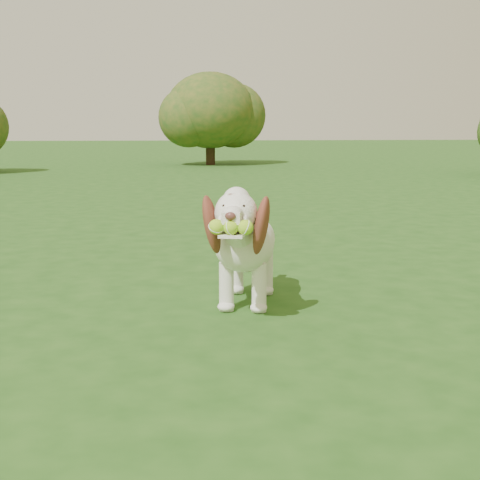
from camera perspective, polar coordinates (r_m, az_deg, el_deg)
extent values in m
plane|color=#204A15|center=(3.44, 9.70, -6.98)|extent=(80.00, 80.00, 0.00)
ellipsoid|color=white|center=(3.72, 0.65, -0.27)|extent=(0.43, 0.63, 0.31)
ellipsoid|color=white|center=(3.50, 0.20, -0.32)|extent=(0.36, 0.36, 0.30)
ellipsoid|color=white|center=(3.92, 1.02, 0.12)|extent=(0.33, 0.33, 0.27)
cylinder|color=white|center=(3.38, -0.06, 0.66)|extent=(0.21, 0.27, 0.23)
sphere|color=white|center=(3.25, -0.34, 2.33)|extent=(0.25, 0.25, 0.21)
sphere|color=white|center=(3.26, -0.30, 3.37)|extent=(0.17, 0.17, 0.14)
cube|color=white|center=(3.13, -0.65, 1.97)|extent=(0.11, 0.14, 0.06)
ellipsoid|color=#592D28|center=(3.07, -0.83, 2.05)|extent=(0.06, 0.04, 0.04)
cube|color=white|center=(3.13, -0.68, 0.43)|extent=(0.14, 0.16, 0.01)
ellipsoid|color=brown|center=(3.28, -2.44, 1.32)|extent=(0.16, 0.20, 0.32)
ellipsoid|color=brown|center=(3.25, 1.83, 1.24)|extent=(0.14, 0.22, 0.32)
cylinder|color=white|center=(4.04, 1.23, 0.90)|extent=(0.09, 0.16, 0.12)
cylinder|color=white|center=(3.58, -1.16, -3.98)|extent=(0.10, 0.10, 0.26)
cylinder|color=white|center=(3.56, 1.64, -4.07)|extent=(0.10, 0.10, 0.26)
cylinder|color=white|center=(3.95, -0.29, -2.66)|extent=(0.10, 0.10, 0.26)
cylinder|color=white|center=(3.93, 2.25, -2.73)|extent=(0.10, 0.10, 0.26)
sphere|color=#ACF428|center=(3.10, -2.03, 1.13)|extent=(0.09, 0.09, 0.07)
sphere|color=#ACF428|center=(3.09, -0.78, 1.11)|extent=(0.09, 0.09, 0.07)
sphere|color=#ACF428|center=(3.08, 0.48, 1.08)|extent=(0.09, 0.09, 0.07)
cylinder|color=#382314|center=(16.70, -2.54, 7.67)|extent=(0.23, 0.23, 0.73)
ellipsoid|color=#234816|center=(16.69, -2.57, 11.00)|extent=(2.19, 2.19, 1.86)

